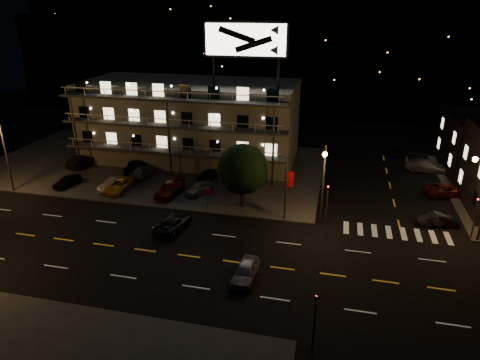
% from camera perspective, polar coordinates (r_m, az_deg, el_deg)
% --- Properties ---
extents(ground, '(140.00, 140.00, 0.00)m').
position_cam_1_polar(ground, '(36.52, -3.84, -10.46)').
color(ground, black).
rests_on(ground, ground).
extents(curb_nw, '(44.00, 24.00, 0.15)m').
position_cam_1_polar(curb_nw, '(57.96, -11.42, 2.01)').
color(curb_nw, '#31312F').
rests_on(curb_nw, ground).
extents(motel, '(28.00, 13.80, 18.10)m').
position_cam_1_polar(motel, '(58.35, -6.59, 7.87)').
color(motel, gray).
rests_on(motel, ground).
extents(hill_backdrop, '(120.00, 25.00, 24.00)m').
position_cam_1_polar(hill_backdrop, '(99.59, 4.53, 17.50)').
color(hill_backdrop, black).
rests_on(hill_backdrop, ground).
extents(streetlight_nw, '(0.44, 1.92, 8.00)m').
position_cam_1_polar(streetlight_nw, '(53.40, -29.08, 3.36)').
color(streetlight_nw, '#2D2D30').
rests_on(streetlight_nw, ground).
extents(streetlight_nc, '(0.44, 1.92, 8.00)m').
position_cam_1_polar(streetlight_nc, '(40.05, 11.06, 0.22)').
color(streetlight_nc, '#2D2D30').
rests_on(streetlight_nc, ground).
extents(signal_nw, '(0.20, 0.27, 4.60)m').
position_cam_1_polar(signal_nw, '(41.49, 11.55, -2.62)').
color(signal_nw, '#2D2D30').
rests_on(signal_nw, ground).
extents(signal_sw, '(0.20, 0.27, 4.60)m').
position_cam_1_polar(signal_sw, '(26.95, 9.91, -17.64)').
color(signal_sw, '#2D2D30').
rests_on(signal_sw, ground).
extents(signal_ne, '(0.27, 0.20, 4.60)m').
position_cam_1_polar(signal_ne, '(43.39, 28.95, -3.99)').
color(signal_ne, '#2D2D30').
rests_on(signal_ne, ground).
extents(banner_north, '(0.83, 0.16, 6.40)m').
position_cam_1_polar(banner_north, '(41.28, 6.21, -1.11)').
color(banner_north, '#2D2D30').
rests_on(banner_north, ground).
extents(stop_sign, '(0.91, 0.11, 2.61)m').
position_cam_1_polar(stop_sign, '(43.70, -4.43, -2.13)').
color(stop_sign, '#2D2D30').
rests_on(stop_sign, ground).
extents(tree, '(5.39, 5.19, 6.78)m').
position_cam_1_polar(tree, '(43.37, 0.31, 1.28)').
color(tree, black).
rests_on(tree, curb_nw).
extents(lot_car_0, '(2.06, 3.84, 1.24)m').
position_cam_1_polar(lot_car_0, '(53.67, -22.07, -0.11)').
color(lot_car_0, black).
rests_on(lot_car_0, curb_nw).
extents(lot_car_1, '(2.28, 3.98, 1.24)m').
position_cam_1_polar(lot_car_1, '(50.99, -16.65, -0.52)').
color(lot_car_1, gray).
rests_on(lot_car_1, curb_nw).
extents(lot_car_2, '(2.13, 4.53, 1.25)m').
position_cam_1_polar(lot_car_2, '(50.44, -15.77, -0.67)').
color(lot_car_2, gold).
rests_on(lot_car_2, curb_nw).
extents(lot_car_3, '(2.54, 5.04, 1.40)m').
position_cam_1_polar(lot_car_3, '(47.99, -9.34, -1.19)').
color(lot_car_3, '#55130C').
rests_on(lot_car_3, curb_nw).
extents(lot_car_4, '(2.87, 4.10, 1.30)m').
position_cam_1_polar(lot_car_4, '(48.06, -5.44, -1.01)').
color(lot_car_4, gray).
rests_on(lot_car_4, curb_nw).
extents(lot_car_5, '(2.61, 4.89, 1.53)m').
position_cam_1_polar(lot_car_5, '(59.39, -20.20, 2.40)').
color(lot_car_5, black).
rests_on(lot_car_5, curb_nw).
extents(lot_car_6, '(3.67, 5.42, 1.38)m').
position_cam_1_polar(lot_car_6, '(56.00, -13.74, 1.91)').
color(lot_car_6, black).
rests_on(lot_car_6, curb_nw).
extents(lot_car_7, '(1.89, 4.46, 1.28)m').
position_cam_1_polar(lot_car_7, '(53.85, -12.78, 1.12)').
color(lot_car_7, gray).
rests_on(lot_car_7, curb_nw).
extents(lot_car_8, '(2.57, 4.17, 1.33)m').
position_cam_1_polar(lot_car_8, '(51.80, -4.07, 0.81)').
color(lot_car_8, black).
rests_on(lot_car_8, curb_nw).
extents(lot_car_9, '(2.22, 3.90, 1.22)m').
position_cam_1_polar(lot_car_9, '(51.41, 1.36, 0.62)').
color(lot_car_9, '#55130C').
rests_on(lot_car_9, curb_nw).
extents(side_car_0, '(3.95, 1.96, 1.24)m').
position_cam_1_polar(side_car_0, '(45.43, 24.90, -4.82)').
color(side_car_0, black).
rests_on(side_car_0, ground).
extents(side_car_1, '(5.37, 3.57, 1.37)m').
position_cam_1_polar(side_car_1, '(52.79, 25.89, -1.21)').
color(side_car_1, '#55130C').
rests_on(side_car_1, ground).
extents(side_car_2, '(5.34, 2.63, 1.49)m').
position_cam_1_polar(side_car_2, '(59.47, 23.51, 1.76)').
color(side_car_2, gray).
rests_on(side_car_2, ground).
extents(side_car_3, '(3.86, 2.80, 1.22)m').
position_cam_1_polar(side_car_3, '(64.08, 20.52, 3.48)').
color(side_car_3, black).
rests_on(side_car_3, ground).
extents(road_car_east, '(1.77, 4.04, 1.36)m').
position_cam_1_polar(road_car_east, '(33.73, 0.71, -12.09)').
color(road_car_east, gray).
rests_on(road_car_east, ground).
extents(road_car_west, '(2.73, 4.93, 1.31)m').
position_cam_1_polar(road_car_west, '(41.05, -8.88, -5.69)').
color(road_car_west, black).
rests_on(road_car_west, ground).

